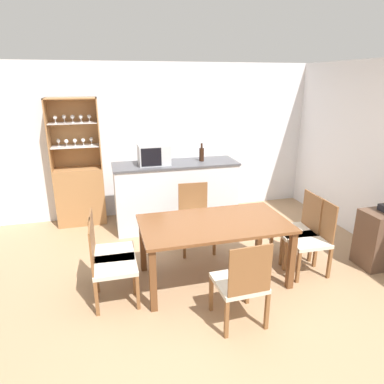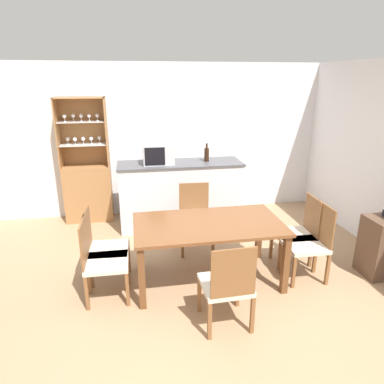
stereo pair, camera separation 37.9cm
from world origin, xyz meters
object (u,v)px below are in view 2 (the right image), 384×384
dining_chair_head_near (227,285)px  dining_chair_side_right_far (298,233)px  dining_chair_head_far (195,218)px  dining_chair_side_right_near (309,243)px  microwave (158,154)px  wine_bottle (207,154)px  dining_chair_side_left_far (104,248)px  dining_chair_side_left_near (102,260)px  dining_table (208,230)px  display_cabinet (88,185)px

dining_chair_head_near → dining_chair_side_right_far: 1.52m
dining_chair_head_far → dining_chair_side_right_near: same height
dining_chair_side_right_near → microwave: (-1.61, 1.79, 0.75)m
dining_chair_side_right_near → wine_bottle: bearing=26.6°
dining_chair_side_right_far → microwave: (-1.61, 1.52, 0.75)m
dining_chair_side_left_far → dining_chair_side_right_near: size_ratio=1.00×
dining_chair_side_left_near → dining_table: bearing=97.3°
dining_chair_side_left_near → dining_chair_side_right_near: (2.38, -0.00, 0.00)m
dining_table → dining_chair_head_near: (0.00, -0.82, -0.19)m
dining_table → dining_chair_side_right_near: dining_chair_side_right_near is taller
dining_chair_side_left_near → wine_bottle: (1.53, 1.82, 0.71)m
dining_table → wine_bottle: size_ratio=5.91×
dining_chair_side_right_far → dining_chair_head_far: (-1.19, 0.68, 0.00)m
dining_chair_side_right_far → microwave: 2.33m
display_cabinet → dining_chair_side_right_far: display_cabinet is taller
dining_chair_head_far → dining_chair_head_near: bearing=93.1°
dining_chair_head_near → dining_table: bearing=88.2°
dining_chair_head_near → dining_chair_side_right_near: 1.37m
dining_table → wine_bottle: wine_bottle is taller
display_cabinet → dining_chair_head_far: 2.08m
dining_chair_head_near → microwave: 2.61m
dining_table → microwave: (-0.42, 1.65, 0.56)m
dining_chair_side_left_far → dining_chair_side_right_far: bearing=93.0°
dining_table → dining_chair_side_right_near: size_ratio=1.85×
dining_chair_side_right_far → dining_chair_side_right_near: bearing=-176.6°
dining_chair_side_left_near → display_cabinet: bearing=-170.2°
display_cabinet → dining_chair_side_right_near: 3.60m
dining_table → dining_chair_head_far: dining_chair_head_far is taller
display_cabinet → wine_bottle: 2.05m
display_cabinet → dining_chair_side_left_far: 2.07m
dining_chair_side_right_far → wine_bottle: (-0.85, 1.54, 0.71)m
dining_chair_side_left_far → microwave: (0.77, 1.51, 0.75)m
dining_table → microwave: size_ratio=3.61×
wine_bottle → dining_chair_side_left_near: bearing=-130.1°
dining_table → dining_chair_side_left_far: 1.21m
display_cabinet → dining_chair_side_left_far: display_cabinet is taller
microwave → wine_bottle: bearing=1.9°
dining_chair_head_far → dining_chair_side_left_near: (-1.19, -0.96, 0.00)m
dining_chair_head_near → dining_chair_side_left_near: size_ratio=1.00×
dining_chair_side_left_near → microwave: (0.77, 1.79, 0.75)m
dining_table → wine_bottle: (0.34, 1.68, 0.52)m
dining_chair_side_right_far → dining_chair_head_far: size_ratio=1.00×
dining_chair_side_right_far → microwave: size_ratio=1.96×
dining_chair_head_far → dining_chair_side_right_near: bearing=144.2°
dining_table → dining_chair_side_right_far: (1.19, 0.14, -0.19)m
wine_bottle → dining_table: bearing=-101.5°
dining_chair_side_left_far → dining_chair_side_right_near: (2.38, -0.29, 0.00)m
dining_chair_side_left_far → dining_chair_side_left_near: size_ratio=1.00×
dining_chair_head_far → wine_bottle: 1.17m
dining_table → dining_chair_head_near: dining_chair_head_near is taller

